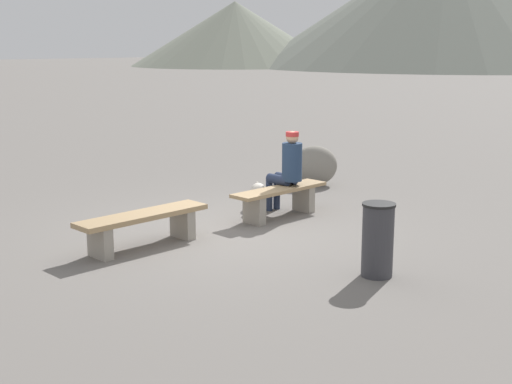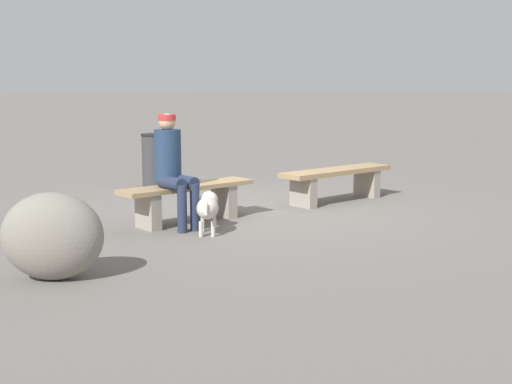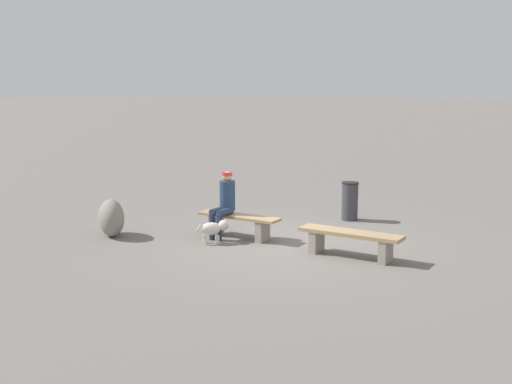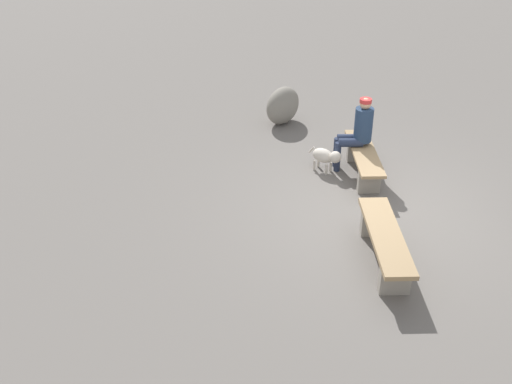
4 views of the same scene
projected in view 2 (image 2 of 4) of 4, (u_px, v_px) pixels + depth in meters
name	position (u px, v px, depth m)	size (l,w,h in m)	color
ground	(256.00, 213.00, 9.05)	(210.00, 210.00, 0.06)	slate
bench_left	(337.00, 179.00, 9.71)	(1.92, 0.58, 0.47)	gray
bench_right	(188.00, 197.00, 8.23)	(1.79, 0.55, 0.47)	gray
seated_person	(172.00, 163.00, 7.91)	(0.35, 0.63, 1.33)	navy
dog	(208.00, 207.00, 7.66)	(0.47, 0.56, 0.45)	beige
trash_bin	(153.00, 160.00, 11.04)	(0.39, 0.39, 0.87)	#38383D
boulder	(53.00, 236.00, 5.82)	(0.87, 0.51, 0.76)	gray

